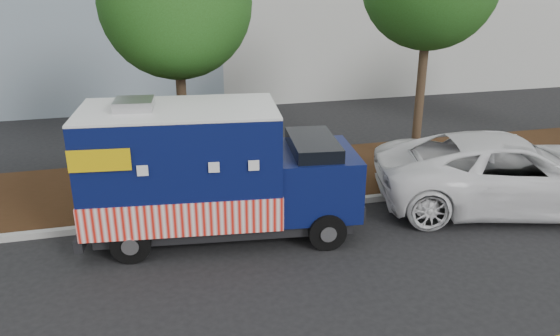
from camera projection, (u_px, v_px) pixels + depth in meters
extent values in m
plane|color=black|center=(218.00, 246.00, 11.80)|extent=(120.00, 120.00, 0.00)
cube|color=#9E9E99|center=(210.00, 216.00, 13.05)|extent=(120.00, 0.18, 0.15)
cube|color=#2F1E0D|center=(200.00, 184.00, 14.95)|extent=(120.00, 4.00, 0.15)
cylinder|color=#38281C|center=(183.00, 116.00, 14.44)|extent=(0.26, 0.26, 3.90)
sphere|color=#224B15|center=(176.00, 2.00, 13.42)|extent=(3.78, 3.78, 3.78)
cylinder|color=#38281C|center=(420.00, 94.00, 15.83)|extent=(0.26, 0.26, 4.38)
cube|color=#473828|center=(72.00, 179.00, 12.26)|extent=(0.06, 0.06, 2.40)
cube|color=black|center=(225.00, 217.00, 12.23)|extent=(5.60, 2.44, 0.27)
cube|color=#091245|center=(181.00, 163.00, 11.65)|extent=(4.30, 2.68, 2.33)
cube|color=red|center=(184.00, 198.00, 11.94)|extent=(4.34, 2.74, 0.73)
cube|color=white|center=(178.00, 109.00, 11.23)|extent=(4.30, 2.68, 0.06)
cube|color=#B7B7BA|center=(134.00, 104.00, 11.08)|extent=(0.86, 0.86, 0.21)
cube|color=#091245|center=(314.00, 179.00, 12.20)|extent=(1.97, 2.27, 1.36)
cube|color=black|center=(313.00, 152.00, 11.97)|extent=(1.18, 1.99, 0.63)
cube|color=black|center=(352.00, 196.00, 12.48)|extent=(0.30, 1.93, 0.29)
cube|color=black|center=(88.00, 224.00, 11.85)|extent=(0.42, 2.19, 0.27)
cube|color=#B7B7BA|center=(82.00, 165.00, 11.37)|extent=(0.24, 1.74, 1.84)
cube|color=#B7B7BA|center=(196.00, 144.00, 12.74)|extent=(1.74, 0.24, 1.07)
cube|color=#DFB50B|center=(99.00, 161.00, 10.21)|extent=(1.16, 0.15, 0.44)
cube|color=#DFB50B|center=(117.00, 126.00, 12.35)|extent=(1.16, 0.15, 0.44)
cylinder|color=black|center=(327.00, 231.00, 11.58)|extent=(0.84, 0.36, 0.81)
cylinder|color=black|center=(310.00, 195.00, 13.42)|extent=(0.84, 0.36, 0.81)
cylinder|color=black|center=(131.00, 244.00, 11.07)|extent=(0.84, 0.36, 0.81)
cylinder|color=black|center=(141.00, 204.00, 12.90)|extent=(0.84, 0.36, 0.81)
imported|color=white|center=(510.00, 173.00, 13.44)|extent=(7.07, 4.59, 1.81)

